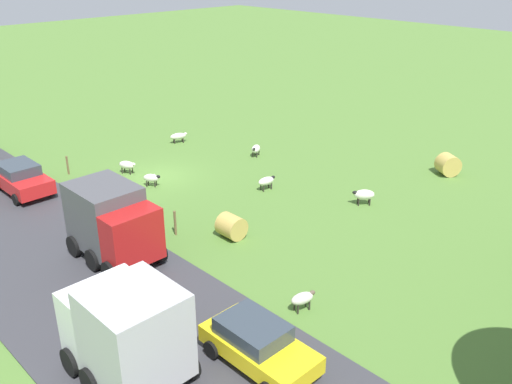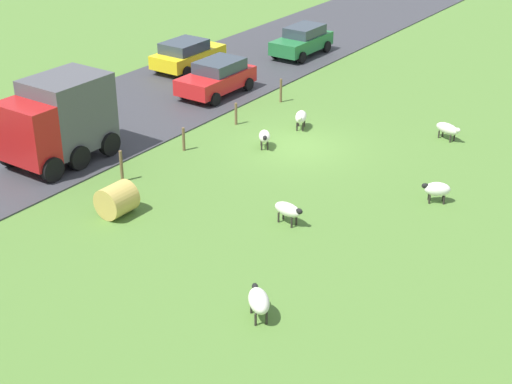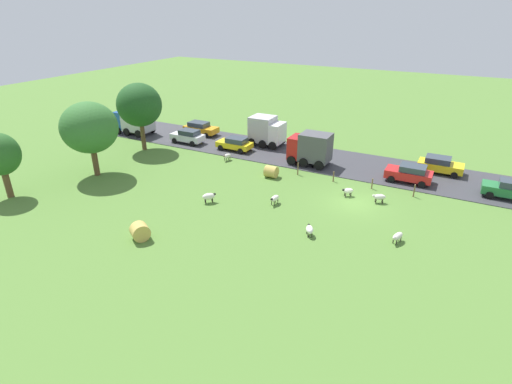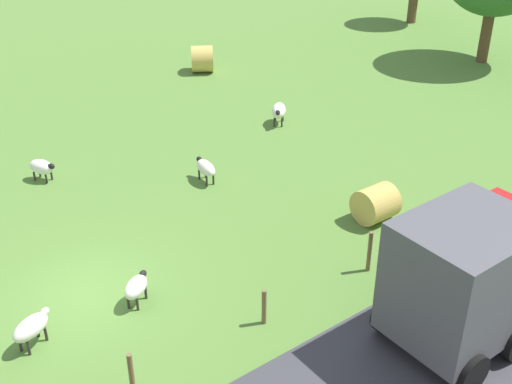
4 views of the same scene
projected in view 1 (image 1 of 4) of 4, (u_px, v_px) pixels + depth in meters
name	position (u px, v px, depth m)	size (l,w,h in m)	color
ground_plane	(160.00, 177.00, 33.31)	(160.00, 160.00, 0.00)	#517A33
road_strip	(12.00, 223.00, 27.61)	(8.00, 80.00, 0.06)	#38383D
sheep_0	(266.00, 181.00, 31.31)	(1.19, 0.58, 0.77)	silver
sheep_1	(178.00, 136.00, 38.98)	(1.28, 0.79, 0.72)	silver
sheep_2	(364.00, 195.00, 29.46)	(1.17, 1.15, 0.86)	silver
sheep_3	(127.00, 165.00, 33.60)	(0.87, 1.16, 0.80)	silver
sheep_4	(256.00, 149.00, 36.44)	(1.07, 0.90, 0.77)	white
sheep_5	(303.00, 298.00, 20.79)	(1.10, 0.67, 0.75)	silver
sheep_6	(151.00, 178.00, 31.78)	(0.91, 1.00, 0.75)	silver
hay_bale_0	(231.00, 226.00, 26.10)	(1.14, 1.14, 1.15)	tan
hay_bale_1	(448.00, 165.00, 33.39)	(1.28, 1.28, 1.03)	tan
fence_post_0	(68.00, 165.00, 33.48)	(0.12, 0.12, 1.16)	brown
fence_post_1	(98.00, 183.00, 31.12)	(0.12, 0.12, 1.01)	brown
fence_post_2	(133.00, 202.00, 28.74)	(0.12, 0.12, 1.00)	brown
fence_post_3	(175.00, 223.00, 26.30)	(0.12, 0.12, 1.25)	brown
truck_0	(112.00, 222.00, 23.75)	(2.70, 4.24, 3.33)	#B21919
truck_1	(127.00, 331.00, 16.96)	(2.89, 3.88, 3.39)	white
car_0	(258.00, 343.00, 17.94)	(2.07, 4.05, 1.49)	yellow
car_4	(21.00, 178.00, 30.72)	(2.19, 4.19, 1.65)	red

